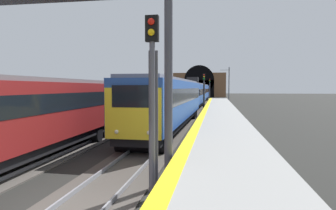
{
  "coord_description": "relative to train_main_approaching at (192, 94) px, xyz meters",
  "views": [
    {
      "loc": [
        -7.05,
        -3.66,
        3.41
      ],
      "look_at": [
        13.16,
        -0.32,
        2.17
      ],
      "focal_mm": 31.45,
      "sensor_mm": 36.0,
      "label": 1
    }
  ],
  "objects": [
    {
      "name": "platform_right",
      "position": [
        -38.11,
        -4.05,
        -1.77
      ],
      "size": [
        112.0,
        3.6,
        1.09
      ],
      "primitive_type": "cube",
      "color": "gray",
      "rests_on": "ground_plane"
    },
    {
      "name": "platform_right_edge_strip",
      "position": [
        -38.11,
        -2.5,
        -1.22
      ],
      "size": [
        112.0,
        0.5,
        0.01
      ],
      "primitive_type": "cube",
      "color": "yellow",
      "rests_on": "platform_right"
    },
    {
      "name": "train_main_approaching",
      "position": [
        0.0,
        0.0,
        0.0
      ],
      "size": [
        64.64,
        3.29,
        4.96
      ],
      "rotation": [
        0.0,
        0.0,
        3.12
      ],
      "color": "#264C99",
      "rests_on": "ground_plane"
    },
    {
      "name": "train_adjacent_platform",
      "position": [
        -24.45,
        4.63,
        -0.09
      ],
      "size": [
        36.84,
        2.92,
        4.74
      ],
      "rotation": [
        0.0,
        0.0,
        3.15
      ],
      "color": "maroon",
      "rests_on": "ground_plane"
    },
    {
      "name": "railway_signal_near",
      "position": [
        -36.7,
        -1.8,
        0.88
      ],
      "size": [
        0.39,
        0.38,
        5.48
      ],
      "rotation": [
        0.0,
        0.0,
        3.14
      ],
      "color": "#4C4C54",
      "rests_on": "ground_plane"
    },
    {
      "name": "railway_signal_mid",
      "position": [
        -0.95,
        -1.8,
        0.99
      ],
      "size": [
        0.39,
        0.38,
        5.47
      ],
      "rotation": [
        0.0,
        0.0,
        3.14
      ],
      "color": "#38383D",
      "rests_on": "ground_plane"
    },
    {
      "name": "railway_signal_far",
      "position": [
        36.65,
        -1.8,
        1.17
      ],
      "size": [
        0.39,
        0.38,
        5.8
      ],
      "rotation": [
        0.0,
        0.0,
        3.14
      ],
      "color": "#4C4C54",
      "rests_on": "ground_plane"
    },
    {
      "name": "overhead_signal_gantry",
      "position": [
        -35.28,
        2.31,
        3.26
      ],
      "size": [
        0.7,
        9.0,
        7.37
      ],
      "color": "#3F3F47",
      "rests_on": "ground_plane"
    },
    {
      "name": "tunnel_portal",
      "position": [
        58.41,
        2.31,
        1.93
      ],
      "size": [
        2.9,
        18.32,
        11.03
      ],
      "color": "brown",
      "rests_on": "ground_plane"
    },
    {
      "name": "catenary_mast_far",
      "position": [
        18.62,
        -6.22,
        1.62
      ],
      "size": [
        0.22,
        1.98,
        7.66
      ],
      "color": "#595B60",
      "rests_on": "ground_plane"
    }
  ]
}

